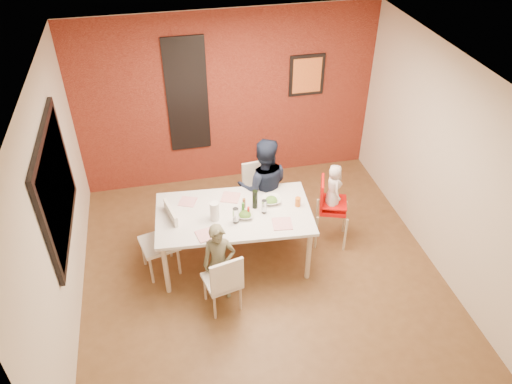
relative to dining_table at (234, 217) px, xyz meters
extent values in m
plane|color=brown|center=(0.29, -0.27, -0.73)|extent=(4.50, 4.50, 0.00)
cube|color=silver|center=(0.29, -0.27, 1.97)|extent=(4.50, 4.50, 0.02)
cube|color=beige|center=(0.29, 1.98, 0.62)|extent=(4.50, 0.02, 2.70)
cube|color=beige|center=(0.29, -2.52, 0.62)|extent=(4.50, 0.02, 2.70)
cube|color=beige|center=(-1.96, -0.27, 0.62)|extent=(0.02, 4.50, 2.70)
cube|color=beige|center=(2.54, -0.27, 0.62)|extent=(0.02, 4.50, 2.70)
cube|color=maroon|center=(0.29, 1.96, 0.62)|extent=(4.50, 0.02, 2.70)
cube|color=black|center=(-1.93, -0.07, 0.82)|extent=(0.05, 1.70, 1.30)
cube|color=black|center=(-1.92, -0.07, 0.82)|extent=(0.02, 1.55, 1.15)
cube|color=#B4BDC4|center=(-0.31, 1.94, 0.77)|extent=(0.55, 0.03, 1.70)
cube|color=black|center=(-0.31, 1.94, 0.77)|extent=(0.60, 0.03, 1.76)
cube|color=black|center=(1.49, 1.94, 0.92)|extent=(0.54, 0.03, 0.64)
cube|color=orange|center=(1.49, 1.92, 0.92)|extent=(0.44, 0.01, 0.54)
cube|color=silver|center=(0.00, 0.00, 0.05)|extent=(2.00, 1.22, 0.04)
cylinder|color=#CAB496|center=(-0.91, -0.38, -0.35)|extent=(0.06, 0.06, 0.76)
cylinder|color=#CAB496|center=(-0.84, 0.52, -0.35)|extent=(0.06, 0.06, 0.76)
cylinder|color=#CAB496|center=(0.84, -0.52, -0.35)|extent=(0.06, 0.06, 0.76)
cylinder|color=#CAB496|center=(0.91, 0.38, -0.35)|extent=(0.06, 0.06, 0.76)
cube|color=white|center=(-0.28, -0.72, -0.32)|extent=(0.47, 0.47, 0.04)
cube|color=white|center=(-0.25, -0.90, -0.10)|extent=(0.39, 0.12, 0.45)
cylinder|color=tan|center=(-0.16, -0.53, -0.53)|extent=(0.03, 0.03, 0.39)
cylinder|color=tan|center=(-0.09, -0.85, -0.53)|extent=(0.03, 0.03, 0.39)
cylinder|color=tan|center=(-0.48, -0.60, -0.53)|extent=(0.03, 0.03, 0.39)
cylinder|color=tan|center=(-0.41, -0.92, -0.53)|extent=(0.03, 0.03, 0.39)
cube|color=white|center=(0.50, 0.69, -0.29)|extent=(0.46, 0.46, 0.05)
cube|color=white|center=(0.49, 0.88, -0.05)|extent=(0.43, 0.08, 0.48)
cylinder|color=tan|center=(0.35, 0.50, -0.52)|extent=(0.03, 0.03, 0.42)
cylinder|color=tan|center=(0.32, 0.85, -0.52)|extent=(0.03, 0.03, 0.42)
cylinder|color=tan|center=(0.69, 0.53, -0.52)|extent=(0.03, 0.03, 0.42)
cylinder|color=tan|center=(0.66, 0.88, -0.52)|extent=(0.03, 0.03, 0.42)
cube|color=white|center=(-0.96, 0.03, -0.28)|extent=(0.53, 0.53, 0.05)
cube|color=white|center=(-0.76, 0.08, -0.03)|extent=(0.14, 0.43, 0.50)
cylinder|color=tan|center=(-1.17, 0.16, -0.51)|extent=(0.04, 0.04, 0.43)
cylinder|color=tan|center=(-0.83, 0.25, -0.51)|extent=(0.04, 0.04, 0.43)
cylinder|color=tan|center=(-1.09, -0.19, -0.51)|extent=(0.04, 0.04, 0.43)
cylinder|color=tan|center=(-0.74, -0.10, -0.51)|extent=(0.04, 0.04, 0.43)
cube|color=red|center=(1.35, 0.11, -0.17)|extent=(0.44, 0.44, 0.05)
cube|color=red|center=(1.20, 0.16, 0.06)|extent=(0.14, 0.34, 0.41)
cube|color=red|center=(1.35, 0.11, -0.07)|extent=(0.44, 0.44, 0.02)
cylinder|color=#BFAF8E|center=(1.47, -0.14, -0.46)|extent=(0.03, 0.03, 0.53)
cylinder|color=#BFAF8E|center=(1.11, -0.01, -0.46)|extent=(0.03, 0.03, 0.53)
cylinder|color=#BFAF8E|center=(1.60, 0.23, -0.46)|extent=(0.03, 0.03, 0.53)
cylinder|color=#BFAF8E|center=(1.23, 0.35, -0.46)|extent=(0.03, 0.03, 0.53)
imported|color=brown|center=(-0.28, -0.56, -0.19)|extent=(0.42, 0.30, 1.07)
imported|color=black|center=(0.50, 0.53, 0.00)|extent=(0.79, 0.66, 1.46)
imported|color=beige|center=(1.33, 0.11, 0.18)|extent=(0.21, 0.32, 0.64)
cube|color=white|center=(-0.39, -0.35, 0.08)|extent=(0.26, 0.26, 0.01)
cube|color=white|center=(0.01, 0.31, 0.08)|extent=(0.29, 0.29, 0.01)
cube|color=white|center=(0.53, -0.34, 0.08)|extent=(0.26, 0.26, 0.01)
cube|color=white|center=(-0.54, 0.34, 0.08)|extent=(0.27, 0.27, 0.01)
imported|color=white|center=(0.12, -0.11, 0.10)|extent=(0.25, 0.25, 0.05)
imported|color=white|center=(0.51, 0.11, 0.10)|extent=(0.24, 0.24, 0.06)
cylinder|color=black|center=(0.28, 0.05, 0.20)|extent=(0.07, 0.07, 0.25)
cylinder|color=white|center=(-0.01, -0.19, 0.17)|extent=(0.07, 0.07, 0.21)
cylinder|color=white|center=(0.37, -0.08, 0.16)|extent=(0.07, 0.07, 0.19)
cylinder|color=white|center=(-0.25, -0.08, 0.20)|extent=(0.11, 0.11, 0.25)
cylinder|color=red|center=(0.17, -0.09, 0.13)|extent=(0.03, 0.03, 0.12)
cylinder|color=#357828|center=(0.11, -0.02, 0.14)|extent=(0.04, 0.04, 0.14)
cylinder|color=brown|center=(0.14, 0.05, 0.15)|extent=(0.04, 0.04, 0.15)
cylinder|color=orange|center=(0.81, -0.04, 0.13)|extent=(0.07, 0.07, 0.12)
camera|label=1|loc=(-0.77, -4.75, 3.96)|focal=35.00mm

